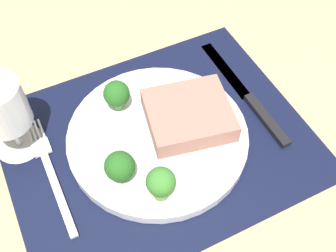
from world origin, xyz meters
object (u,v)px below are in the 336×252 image
object	(u,v)px
wine_glass	(2,109)
plate	(158,137)
steak	(190,117)
knife	(250,99)
fork	(51,172)

from	to	relation	value
wine_glass	plate	bearing A→B (deg)	-24.83
plate	wine_glass	xyz separation A→B (cm)	(-17.54, 8.12, 6.69)
steak	plate	bearing A→B (deg)	174.17
plate	steak	bearing A→B (deg)	-5.83
steak	wine_glass	bearing A→B (deg)	158.91
knife	fork	bearing A→B (deg)	175.36
knife	wine_glass	world-z (taller)	wine_glass
knife	wine_glass	xyz separation A→B (cm)	(-33.11, 7.58, 7.18)
fork	wine_glass	distance (cm)	10.18
knife	wine_glass	distance (cm)	34.72
plate	wine_glass	distance (cm)	20.45
plate	fork	distance (cm)	15.09
steak	knife	xyz separation A→B (cm)	(10.81, 1.02, -2.76)
steak	knife	world-z (taller)	steak
plate	knife	bearing A→B (deg)	1.95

